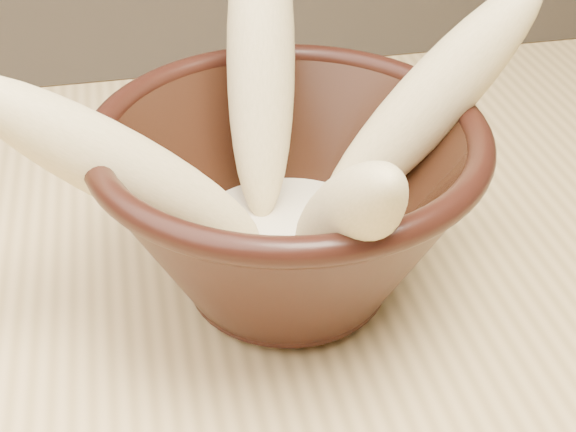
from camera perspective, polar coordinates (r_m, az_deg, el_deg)
The scene contains 6 objects.
bowl at distance 0.45m, azimuth 0.00°, elevation 1.05°, with size 0.22×0.22×0.12m.
milk_puddle at distance 0.46m, azimuth 0.00°, elevation -1.90°, with size 0.12×0.12×0.02m, color beige.
banana_upright at distance 0.47m, azimuth -1.95°, elevation 11.17°, with size 0.04×0.04×0.19m, color tan.
banana_left at distance 0.42m, azimuth -11.65°, elevation 3.33°, with size 0.04×0.04×0.18m, color tan.
banana_right at distance 0.45m, azimuth 9.73°, elevation 7.65°, with size 0.04×0.04×0.18m, color tan.
banana_front at distance 0.38m, azimuth 4.07°, elevation -0.46°, with size 0.04×0.04×0.15m, color tan.
Camera 1 is at (0.15, -0.28, 1.07)m, focal length 50.00 mm.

